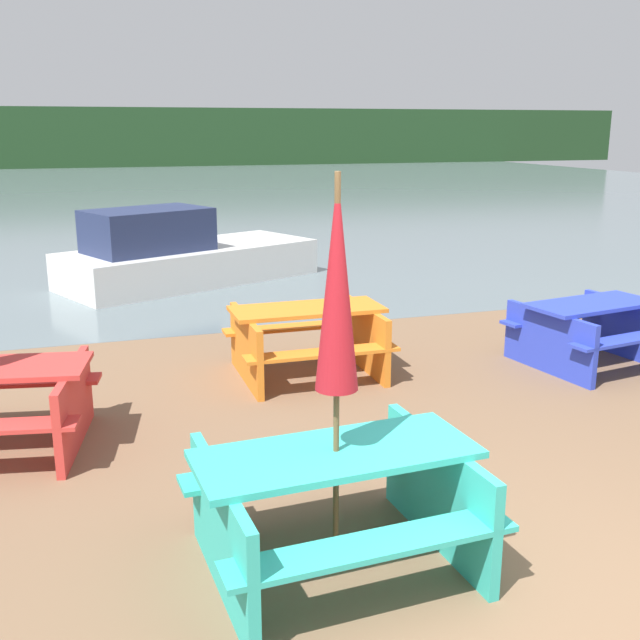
% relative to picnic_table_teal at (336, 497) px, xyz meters
% --- Properties ---
extents(ground_plane, '(60.00, 60.00, 0.00)m').
position_rel_picnic_table_teal_xyz_m(ground_plane, '(1.15, -1.05, -0.48)').
color(ground_plane, brown).
extents(water, '(60.00, 50.00, 0.00)m').
position_rel_picnic_table_teal_xyz_m(water, '(1.15, 30.72, -0.48)').
color(water, slate).
rests_on(water, ground_plane).
extents(far_treeline, '(80.00, 1.60, 4.00)m').
position_rel_picnic_table_teal_xyz_m(far_treeline, '(1.15, 50.72, 1.52)').
color(far_treeline, '#1E3D1E').
rests_on(far_treeline, water).
extents(picnic_table_teal, '(1.82, 1.48, 0.79)m').
position_rel_picnic_table_teal_xyz_m(picnic_table_teal, '(0.00, 0.00, 0.00)').
color(picnic_table_teal, '#33B7A8').
rests_on(picnic_table_teal, ground_plane).
extents(picnic_table_blue, '(1.75, 1.61, 0.75)m').
position_rel_picnic_table_teal_xyz_m(picnic_table_blue, '(4.17, 3.06, -0.03)').
color(picnic_table_blue, blue).
rests_on(picnic_table_blue, ground_plane).
extents(picnic_table_orange, '(1.67, 1.38, 0.78)m').
position_rel_picnic_table_teal_xyz_m(picnic_table_orange, '(0.91, 3.69, -0.01)').
color(picnic_table_orange, orange).
rests_on(picnic_table_orange, ground_plane).
extents(umbrella_crimson, '(0.26, 0.26, 2.48)m').
position_rel_picnic_table_teal_xyz_m(umbrella_crimson, '(0.00, -0.00, 1.34)').
color(umbrella_crimson, brown).
rests_on(umbrella_crimson, ground_plane).
extents(boat, '(4.86, 3.48, 1.36)m').
position_rel_picnic_table_teal_xyz_m(boat, '(0.22, 9.28, 0.02)').
color(boat, silver).
rests_on(boat, water).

